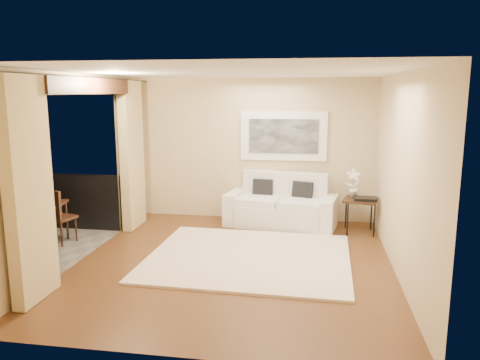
% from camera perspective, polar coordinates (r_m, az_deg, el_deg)
% --- Properties ---
extents(floor, '(5.00, 5.00, 0.00)m').
position_cam_1_polar(floor, '(6.88, -0.78, -10.06)').
color(floor, brown).
rests_on(floor, ground).
extents(room_shell, '(5.00, 6.40, 5.00)m').
position_cam_1_polar(room_shell, '(7.12, -18.31, 10.83)').
color(room_shell, white).
rests_on(room_shell, ground).
extents(balcony, '(1.81, 2.60, 1.17)m').
position_cam_1_polar(balcony, '(8.04, -24.84, -6.65)').
color(balcony, '#605B56').
rests_on(balcony, ground).
extents(curtains, '(0.16, 4.80, 2.64)m').
position_cam_1_polar(curtains, '(7.19, -17.62, 1.37)').
color(curtains, '#D5BF83').
rests_on(curtains, ground).
extents(artwork, '(1.62, 0.07, 0.92)m').
position_cam_1_polar(artwork, '(8.86, 5.32, 5.35)').
color(artwork, white).
rests_on(artwork, room_shell).
extents(rug, '(3.02, 2.65, 0.04)m').
position_cam_1_polar(rug, '(7.05, 1.08, -9.38)').
color(rug, beige).
rests_on(rug, floor).
extents(sofa, '(2.10, 1.17, 0.96)m').
position_cam_1_polar(sofa, '(8.71, 5.09, -3.30)').
color(sofa, silver).
rests_on(sofa, floor).
extents(side_table, '(0.66, 0.66, 0.60)m').
position_cam_1_polar(side_table, '(8.41, 14.46, -2.64)').
color(side_table, black).
rests_on(side_table, floor).
extents(tray, '(0.40, 0.30, 0.05)m').
position_cam_1_polar(tray, '(8.32, 15.05, -2.22)').
color(tray, black).
rests_on(tray, side_table).
extents(orchid, '(0.29, 0.22, 0.51)m').
position_cam_1_polar(orchid, '(8.47, 13.68, -0.35)').
color(orchid, white).
rests_on(orchid, side_table).
extents(bistro_table, '(0.65, 0.65, 0.67)m').
position_cam_1_polar(bistro_table, '(8.24, -22.64, -3.15)').
color(bistro_table, black).
rests_on(bistro_table, balcony).
extents(balcony_chair_far, '(0.48, 0.49, 0.91)m').
position_cam_1_polar(balcony_chair_far, '(8.09, -21.54, -3.75)').
color(balcony_chair_far, black).
rests_on(balcony_chair_far, balcony).
extents(balcony_chair_near, '(0.53, 0.53, 0.98)m').
position_cam_1_polar(balcony_chair_near, '(7.16, -24.75, -5.43)').
color(balcony_chair_near, black).
rests_on(balcony_chair_near, balcony).
extents(ice_bucket, '(0.18, 0.18, 0.20)m').
position_cam_1_polar(ice_bucket, '(8.40, -23.33, -1.66)').
color(ice_bucket, silver).
rests_on(ice_bucket, bistro_table).
extents(candle, '(0.06, 0.06, 0.07)m').
position_cam_1_polar(candle, '(8.33, -21.55, -2.09)').
color(candle, red).
rests_on(candle, bistro_table).
extents(vase, '(0.04, 0.04, 0.18)m').
position_cam_1_polar(vase, '(8.09, -23.44, -2.18)').
color(vase, white).
rests_on(vase, bistro_table).
extents(glass_a, '(0.06, 0.06, 0.12)m').
position_cam_1_polar(glass_a, '(8.06, -22.26, -2.36)').
color(glass_a, white).
rests_on(glass_a, bistro_table).
extents(glass_b, '(0.06, 0.06, 0.12)m').
position_cam_1_polar(glass_b, '(8.15, -21.77, -2.20)').
color(glass_b, silver).
rests_on(glass_b, bistro_table).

